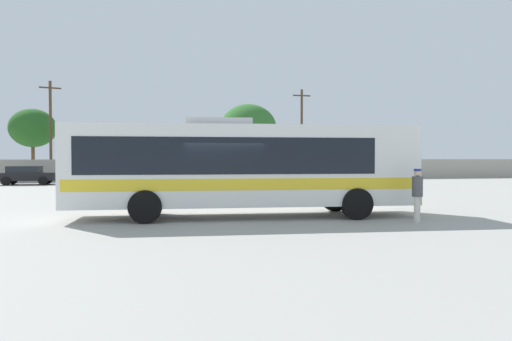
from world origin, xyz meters
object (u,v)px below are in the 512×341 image
parked_car_second_dark_blue (109,174)px  roadside_tree_left (33,128)px  roadside_tree_midleft (129,144)px  coach_bus_white_yellow (240,165)px  utility_pole_near (302,132)px  utility_pole_far (51,129)px  roadside_tree_midright (248,128)px  attendant_by_bus_door (417,192)px  parked_car_leftmost_black (27,175)px

parked_car_second_dark_blue → roadside_tree_left: roadside_tree_left is taller
roadside_tree_midleft → roadside_tree_left: bearing=175.2°
coach_bus_white_yellow → utility_pole_near: 30.98m
utility_pole_far → roadside_tree_midleft: 7.41m
utility_pole_far → roadside_tree_midright: utility_pole_far is taller
attendant_by_bus_door → parked_car_second_dark_blue: attendant_by_bus_door is taller
parked_car_leftmost_black → utility_pole_near: size_ratio=0.47×
utility_pole_near → roadside_tree_midleft: utility_pole_near is taller
utility_pole_far → roadside_tree_midright: bearing=9.6°
parked_car_leftmost_black → utility_pole_near: bearing=14.7°
parked_car_leftmost_black → utility_pole_near: (23.64, 6.21, 3.80)m
utility_pole_far → parked_car_leftmost_black: bearing=-95.8°
utility_pole_far → roadside_tree_midleft: (6.40, 3.55, -1.16)m
parked_car_leftmost_black → roadside_tree_left: bearing=100.8°
utility_pole_far → roadside_tree_midright: 18.46m
attendant_by_bus_door → roadside_tree_midright: 33.96m
parked_car_leftmost_black → utility_pole_far: (0.57, 5.64, 3.80)m
utility_pole_near → roadside_tree_midright: 5.51m
utility_pole_far → roadside_tree_midleft: utility_pole_far is taller
utility_pole_near → roadside_tree_midright: (-4.88, 2.52, 0.47)m
parked_car_leftmost_black → parked_car_second_dark_blue: size_ratio=0.93×
attendant_by_bus_door → roadside_tree_midright: size_ratio=0.23×
parked_car_second_dark_blue → utility_pole_far: 8.57m
parked_car_second_dark_blue → roadside_tree_midright: (12.80, 8.56, 4.27)m
parked_car_second_dark_blue → utility_pole_near: size_ratio=0.50×
roadside_tree_left → parked_car_leftmost_black: bearing=-79.2°
roadside_tree_midright → roadside_tree_left: bearing=176.7°
utility_pole_far → attendant_by_bus_door: bearing=-60.8°
attendant_by_bus_door → parked_car_leftmost_black: size_ratio=0.41×
parked_car_second_dark_blue → roadside_tree_left: (-7.87, 9.76, 4.09)m
roadside_tree_midright → utility_pole_far: bearing=-170.4°
utility_pole_near → utility_pole_far: 23.07m
coach_bus_white_yellow → attendant_by_bus_door: bearing=-24.8°
roadside_tree_midright → utility_pole_near: bearing=-27.3°
parked_car_leftmost_black → roadside_tree_midright: bearing=25.0°
coach_bus_white_yellow → utility_pole_near: (11.23, 28.74, 2.76)m
coach_bus_white_yellow → roadside_tree_midright: bearing=78.5°
coach_bus_white_yellow → attendant_by_bus_door: 5.88m
parked_car_leftmost_black → utility_pole_far: 6.82m
attendant_by_bus_door → utility_pole_near: 31.95m
coach_bus_white_yellow → roadside_tree_left: 35.61m
parked_car_leftmost_black → roadside_tree_midright: size_ratio=0.55×
coach_bus_white_yellow → utility_pole_far: size_ratio=1.36×
parked_car_leftmost_black → roadside_tree_midleft: (6.98, 9.19, 2.64)m
roadside_tree_left → roadside_tree_midright: 20.70m
attendant_by_bus_door → parked_car_leftmost_black: (-17.70, 24.97, -0.21)m
roadside_tree_left → utility_pole_near: bearing=-8.3°
coach_bus_white_yellow → utility_pole_near: size_ratio=1.36×
attendant_by_bus_door → roadside_tree_midleft: roadside_tree_midleft is taller
attendant_by_bus_door → roadside_tree_midleft: size_ratio=0.35×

